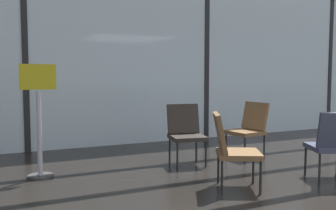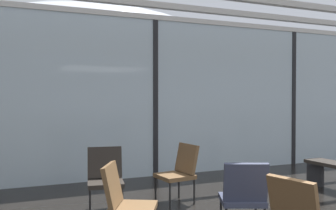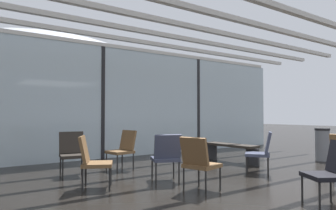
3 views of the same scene
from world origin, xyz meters
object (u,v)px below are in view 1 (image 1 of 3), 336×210
at_px(lounge_chair_0, 186,130).
at_px(lounge_chair_2, 249,126).
at_px(info_sign, 39,125).
at_px(lounge_chair_7, 333,141).
at_px(parked_airplane, 119,44).
at_px(lounge_chair_4, 231,146).

relative_size(lounge_chair_0, lounge_chair_2, 1.00).
bearing_deg(info_sign, lounge_chair_7, -27.43).
height_order(parked_airplane, lounge_chair_7, parked_airplane).
relative_size(parked_airplane, lounge_chair_7, 13.18).
bearing_deg(lounge_chair_0, parked_airplane, 91.01).
xyz_separation_m(parked_airplane, lounge_chair_4, (-1.20, -8.06, -1.80)).
bearing_deg(lounge_chair_7, lounge_chair_0, -29.76).
relative_size(lounge_chair_4, lounge_chair_7, 1.00).
relative_size(parked_airplane, lounge_chair_4, 13.18).
xyz_separation_m(parked_airplane, lounge_chair_0, (-1.10, -6.75, -1.80)).
xyz_separation_m(parked_airplane, lounge_chair_2, (0.02, -6.78, -1.80)).
height_order(lounge_chair_4, lounge_chair_7, same).
distance_m(parked_airplane, lounge_chair_7, 8.53).
bearing_deg(lounge_chair_2, parked_airplane, 171.89).
bearing_deg(parked_airplane, lounge_chair_7, -89.28).
distance_m(lounge_chair_0, lounge_chair_2, 1.13).
bearing_deg(lounge_chair_2, lounge_chair_4, -52.07).
xyz_separation_m(lounge_chair_0, info_sign, (-2.04, 0.10, 0.18)).
xyz_separation_m(lounge_chair_0, lounge_chair_2, (1.13, -0.03, 0.00)).
relative_size(lounge_chair_2, info_sign, 0.60).
distance_m(parked_airplane, lounge_chair_2, 7.02).
relative_size(lounge_chair_0, lounge_chair_7, 1.00).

